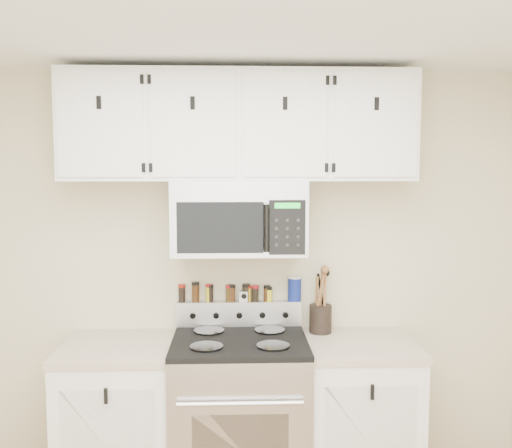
{
  "coord_description": "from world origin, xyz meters",
  "views": [
    {
      "loc": [
        -0.02,
        -1.72,
        1.91
      ],
      "look_at": [
        0.09,
        1.45,
        1.6
      ],
      "focal_mm": 40.0,
      "sensor_mm": 36.0,
      "label": 1
    }
  ],
  "objects_px": {
    "utensil_crock": "(320,316)",
    "salt_canister": "(295,289)",
    "range": "(240,417)",
    "microwave": "(239,217)"
  },
  "relations": [
    {
      "from": "salt_canister",
      "to": "utensil_crock",
      "type": "bearing_deg",
      "value": -26.04
    },
    {
      "from": "range",
      "to": "microwave",
      "type": "bearing_deg",
      "value": 89.77
    },
    {
      "from": "range",
      "to": "salt_canister",
      "type": "distance_m",
      "value": 0.82
    },
    {
      "from": "utensil_crock",
      "to": "salt_canister",
      "type": "distance_m",
      "value": 0.23
    },
    {
      "from": "utensil_crock",
      "to": "microwave",
      "type": "bearing_deg",
      "value": -170.52
    },
    {
      "from": "utensil_crock",
      "to": "salt_canister",
      "type": "xyz_separation_m",
      "value": [
        -0.15,
        0.07,
        0.16
      ]
    },
    {
      "from": "microwave",
      "to": "utensil_crock",
      "type": "bearing_deg",
      "value": 9.48
    },
    {
      "from": "range",
      "to": "microwave",
      "type": "distance_m",
      "value": 1.15
    },
    {
      "from": "range",
      "to": "utensil_crock",
      "type": "height_order",
      "value": "utensil_crock"
    },
    {
      "from": "range",
      "to": "utensil_crock",
      "type": "xyz_separation_m",
      "value": [
        0.49,
        0.21,
        0.53
      ]
    }
  ]
}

